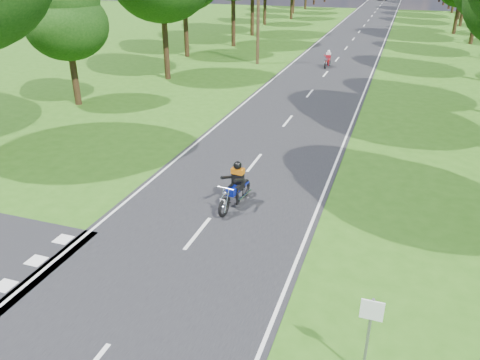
% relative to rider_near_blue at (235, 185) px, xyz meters
% --- Properties ---
extents(ground, '(160.00, 160.00, 0.00)m').
position_rel_rider_near_blue_xyz_m(ground, '(-0.51, -4.08, -0.83)').
color(ground, '#285513').
rests_on(ground, ground).
extents(main_road, '(7.00, 140.00, 0.02)m').
position_rel_rider_near_blue_xyz_m(main_road, '(-0.51, 45.92, -0.82)').
color(main_road, black).
rests_on(main_road, ground).
extents(road_markings, '(7.40, 140.00, 0.01)m').
position_rel_rider_near_blue_xyz_m(road_markings, '(-0.65, 44.05, -0.81)').
color(road_markings, silver).
rests_on(road_markings, main_road).
extents(telegraph_pole, '(1.20, 0.26, 8.00)m').
position_rel_rider_near_blue_xyz_m(telegraph_pole, '(-6.51, 23.92, 3.24)').
color(telegraph_pole, '#382616').
rests_on(telegraph_pole, ground).
extents(road_sign, '(0.45, 0.07, 2.00)m').
position_rel_rider_near_blue_xyz_m(road_sign, '(4.99, -6.09, 0.51)').
color(road_sign, slate).
rests_on(road_sign, ground).
extents(rider_near_blue, '(0.90, 2.02, 1.63)m').
position_rel_rider_near_blue_xyz_m(rider_near_blue, '(0.00, 0.00, 0.00)').
color(rider_near_blue, navy).
rests_on(rider_near_blue, main_road).
extents(rider_far_red, '(0.63, 1.64, 1.34)m').
position_rel_rider_near_blue_xyz_m(rider_far_red, '(-0.79, 24.38, -0.14)').
color(rider_far_red, '#A0150C').
rests_on(rider_far_red, main_road).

